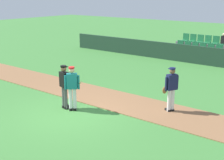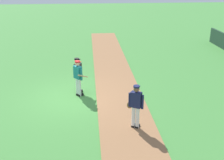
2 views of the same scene
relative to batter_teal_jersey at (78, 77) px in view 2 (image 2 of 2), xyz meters
name	(u,v)px [view 2 (image 2 of 2)]	position (x,y,z in m)	size (l,w,h in m)	color
ground_plane	(72,97)	(0.14, -0.34, -0.97)	(80.00, 80.00, 0.00)	#42843A
infield_dirt_path	(119,95)	(0.14, 1.93, -0.95)	(28.00, 2.22, 0.03)	#936642
batter_teal_jersey	(78,77)	(0.00, 0.00, 0.00)	(0.71, 0.69, 1.76)	white
umpire_home_plate	(78,73)	(-0.40, -0.02, 0.03)	(0.57, 0.38, 1.76)	#4C4C4C
runner_navy_jersey	(136,105)	(3.08, 2.20, -0.01)	(0.47, 0.59, 1.76)	white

